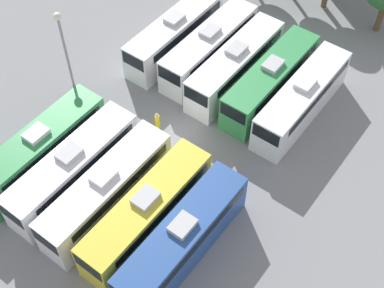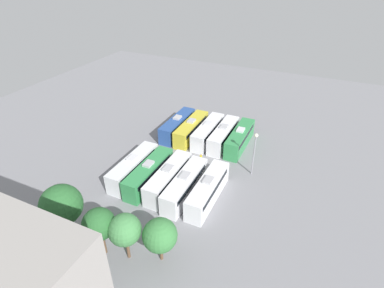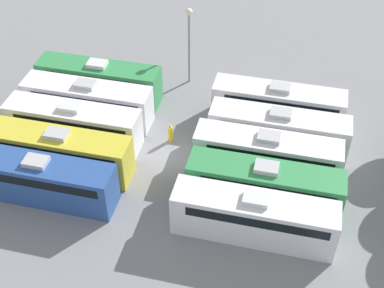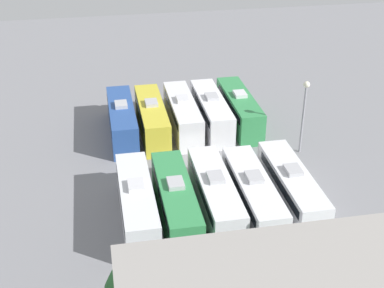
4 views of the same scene
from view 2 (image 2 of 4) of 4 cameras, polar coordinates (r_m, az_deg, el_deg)
name	(u,v)px [view 2 (image 2 of 4)]	position (r m, az deg, el deg)	size (l,w,h in m)	color
ground_plane	(190,161)	(49.99, -0.37, -3.22)	(106.51, 106.51, 0.00)	gray
bus_0	(240,138)	(53.53, 9.10, 1.15)	(2.48, 10.57, 3.56)	#338C4C
bus_1	(223,135)	(54.13, 6.02, 1.77)	(2.48, 10.57, 3.56)	white
bus_2	(208,131)	(54.99, 3.04, 2.42)	(2.48, 10.57, 3.56)	silver
bus_3	(191,129)	(55.81, -0.13, 2.94)	(2.48, 10.57, 3.56)	gold
bus_4	(177,125)	(57.10, -2.78, 3.61)	(2.48, 10.57, 3.56)	#284C93
bus_5	(208,190)	(41.51, 3.05, -8.65)	(2.48, 10.57, 3.56)	silver
bus_6	(185,185)	(42.24, -1.34, -7.78)	(2.48, 10.57, 3.56)	silver
bus_7	(168,177)	(43.67, -4.50, -6.36)	(2.48, 10.57, 3.56)	silver
bus_8	(149,173)	(44.85, -8.18, -5.45)	(2.48, 10.57, 3.56)	#338C4C
bus_9	(133,167)	(46.46, -11.10, -4.30)	(2.48, 10.57, 3.56)	silver
worker_person	(201,158)	(49.24, 1.68, -2.77)	(0.36, 0.36, 1.64)	gold
light_pole	(255,147)	(45.35, 11.87, -0.54)	(0.60, 0.60, 7.20)	gray
tree_0	(160,235)	(33.23, -6.14, -16.92)	(3.79, 3.79, 5.68)	brown
tree_1	(125,230)	(33.59, -12.69, -15.67)	(3.57, 3.57, 6.12)	brown
tree_2	(99,224)	(34.61, -17.32, -14.42)	(3.61, 3.61, 6.32)	brown
tree_3	(61,205)	(37.59, -23.63, -10.61)	(4.81, 4.81, 7.37)	brown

